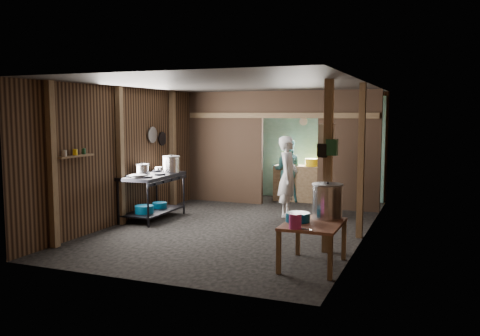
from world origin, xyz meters
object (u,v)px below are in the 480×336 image
at_px(stock_pot, 327,202).
at_px(gas_range, 153,197).
at_px(stove_pot_large, 171,165).
at_px(yellow_tub, 312,162).
at_px(pink_bucket, 295,221).
at_px(prep_table, 313,245).
at_px(cook, 288,176).

bearing_deg(stock_pot, gas_range, 157.87).
bearing_deg(stove_pot_large, yellow_tub, 49.26).
xyz_separation_m(stock_pot, pink_bucket, (-0.25, -0.80, -0.14)).
bearing_deg(yellow_tub, pink_bucket, -78.51).
relative_size(prep_table, cook, 0.63).
height_order(stock_pot, pink_bucket, stock_pot).
distance_m(prep_table, cook, 3.49).
height_order(prep_table, stock_pot, stock_pot).
distance_m(pink_bucket, yellow_tub, 5.60).
bearing_deg(stock_pot, prep_table, -106.92).
xyz_separation_m(prep_table, cook, (-1.29, 3.20, 0.51)).
relative_size(stock_pot, yellow_tub, 1.59).
relative_size(stock_pot, cook, 0.31).
bearing_deg(cook, yellow_tub, -6.15).
relative_size(prep_table, pink_bucket, 5.33).
bearing_deg(pink_bucket, stock_pot, 72.91).
height_order(prep_table, pink_bucket, pink_bucket).
distance_m(stove_pot_large, yellow_tub, 3.51).
height_order(stove_pot_large, yellow_tub, stove_pot_large).
distance_m(gas_range, stove_pot_large, 0.78).
bearing_deg(cook, stove_pot_large, 104.78).
bearing_deg(pink_bucket, prep_table, 72.77).
relative_size(stove_pot_large, cook, 0.22).
bearing_deg(yellow_tub, cook, -91.28).
bearing_deg(yellow_tub, stock_pot, -73.77).
xyz_separation_m(prep_table, stove_pot_large, (-3.54, 2.39, 0.75)).
distance_m(stock_pot, yellow_tub, 4.88).
bearing_deg(pink_bucket, gas_range, 146.58).
bearing_deg(prep_table, yellow_tub, 103.89).
height_order(pink_bucket, cook, cook).
height_order(prep_table, yellow_tub, yellow_tub).
xyz_separation_m(yellow_tub, cook, (-0.04, -1.86, -0.12)).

